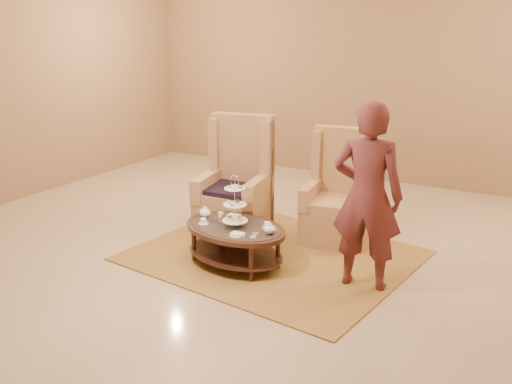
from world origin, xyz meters
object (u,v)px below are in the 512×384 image
Objects in this scene: armchair_left at (236,195)px; armchair_right at (338,203)px; tea_table at (235,233)px; person at (367,196)px.

armchair_right is at bearing 9.83° from armchair_left.
tea_table is at bearing -125.29° from armchair_right.
person is (0.70, -1.06, 0.47)m from armchair_right.
armchair_left is 0.78× the size of person.
armchair_right reaches higher than tea_table.
armchair_right is 0.72× the size of person.
tea_table is 1.45m from person.
person is (1.83, -0.64, 0.43)m from armchair_left.
armchair_left is 1.20m from armchair_right.
person reaches higher than tea_table.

